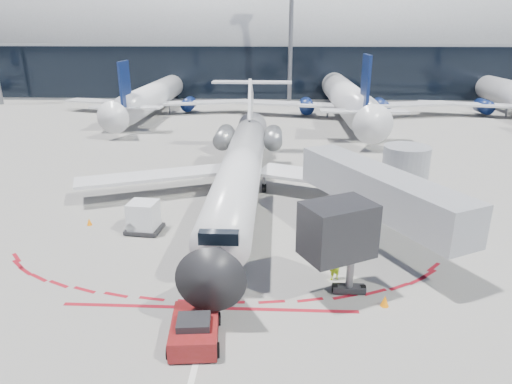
{
  "coord_description": "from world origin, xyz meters",
  "views": [
    {
      "loc": [
        3.06,
        -29.75,
        12.41
      ],
      "look_at": [
        1.75,
        -2.06,
        2.46
      ],
      "focal_mm": 32.0,
      "sensor_mm": 36.0,
      "label": 1
    }
  ],
  "objects_px": {
    "pushback_tug": "(195,329)",
    "regional_jet": "(242,165)",
    "uld_container": "(144,217)",
    "ramp_worker": "(335,265)"
  },
  "relations": [
    {
      "from": "uld_container",
      "to": "pushback_tug",
      "type": "bearing_deg",
      "value": -58.48
    },
    {
      "from": "pushback_tug",
      "to": "regional_jet",
      "type": "bearing_deg",
      "value": 82.02
    },
    {
      "from": "pushback_tug",
      "to": "uld_container",
      "type": "height_order",
      "value": "uld_container"
    },
    {
      "from": "uld_container",
      "to": "regional_jet",
      "type": "bearing_deg",
      "value": 53.67
    },
    {
      "from": "regional_jet",
      "to": "ramp_worker",
      "type": "height_order",
      "value": "regional_jet"
    },
    {
      "from": "ramp_worker",
      "to": "uld_container",
      "type": "bearing_deg",
      "value": -51.52
    },
    {
      "from": "regional_jet",
      "to": "pushback_tug",
      "type": "distance_m",
      "value": 17.33
    },
    {
      "from": "regional_jet",
      "to": "ramp_worker",
      "type": "xyz_separation_m",
      "value": [
        5.74,
        -11.89,
        -1.8
      ]
    },
    {
      "from": "regional_jet",
      "to": "ramp_worker",
      "type": "distance_m",
      "value": 13.33
    },
    {
      "from": "ramp_worker",
      "to": "pushback_tug",
      "type": "bearing_deg",
      "value": 13.23
    }
  ]
}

